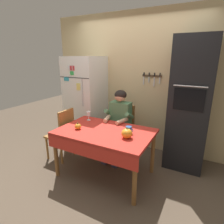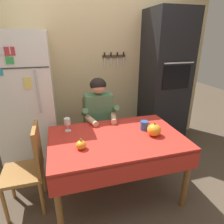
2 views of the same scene
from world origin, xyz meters
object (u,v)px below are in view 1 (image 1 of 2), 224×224
dining_table (104,136)px  seated_person (119,119)px  pumpkin_medium (78,126)px  pumpkin_large (127,133)px  wine_glass (88,114)px  wall_oven (190,105)px  chair_left_side (63,132)px  coffee_mug (129,130)px  chair_behind_person (123,127)px  refrigerator (86,101)px

dining_table → seated_person: (-0.05, 0.60, 0.08)m
pumpkin_medium → pumpkin_large: bearing=4.0°
dining_table → wine_glass: 0.60m
wall_oven → chair_left_side: (-1.95, -0.83, -0.54)m
wine_glass → coffee_mug: bearing=-13.6°
coffee_mug → pumpkin_medium: bearing=-164.0°
chair_left_side → coffee_mug: 1.28m
dining_table → pumpkin_large: 0.42m
chair_behind_person → coffee_mug: size_ratio=8.05×
pumpkin_large → pumpkin_medium: size_ratio=1.43×
refrigerator → wine_glass: (0.47, -0.58, -0.05)m
wall_oven → dining_table: bearing=-138.7°
dining_table → pumpkin_medium: bearing=-163.6°
pumpkin_medium → seated_person: bearing=64.8°
chair_behind_person → chair_left_side: (-0.85, -0.70, 0.00)m
seated_person → chair_behind_person: bearing=90.0°
chair_behind_person → wine_glass: 0.74m
dining_table → pumpkin_large: (0.39, -0.06, 0.15)m
dining_table → pumpkin_medium: (-0.39, -0.12, 0.13)m
pumpkin_large → pumpkin_medium: (-0.78, -0.06, -0.02)m
pumpkin_large → dining_table: bearing=171.3°
chair_left_side → wine_glass: size_ratio=6.07×
chair_behind_person → chair_left_side: 1.10m
refrigerator → pumpkin_large: 1.64m
wall_oven → dining_table: 1.45m
refrigerator → seated_person: refrigerator is taller
pumpkin_medium → wine_glass: bearing=102.8°
refrigerator → chair_left_side: refrigerator is taller
chair_left_side → pumpkin_large: 1.33m
refrigerator → pumpkin_large: (1.34, -0.94, -0.09)m
seated_person → chair_left_side: bearing=-148.8°
wall_oven → pumpkin_medium: wall_oven is taller
wall_oven → pumpkin_large: 1.21m
wall_oven → chair_behind_person: 1.23m
dining_table → pumpkin_large: size_ratio=9.13×
seated_person → chair_left_side: 1.02m
coffee_mug → chair_behind_person: bearing=120.2°
refrigerator → wall_oven: wall_oven is taller
dining_table → coffee_mug: size_ratio=12.12×
dining_table → refrigerator: bearing=137.1°
chair_left_side → pumpkin_medium: 0.61m
dining_table → chair_left_side: 0.92m
coffee_mug → wine_glass: wine_glass is taller
dining_table → wine_glass: (-0.48, 0.30, 0.19)m
coffee_mug → chair_left_side: bearing=-179.6°
refrigerator → coffee_mug: bearing=-31.1°
chair_left_side → dining_table: bearing=-5.7°
chair_behind_person → wine_glass: bearing=-131.2°
pumpkin_medium → wall_oven: bearing=35.8°
dining_table → chair_behind_person: size_ratio=1.51×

